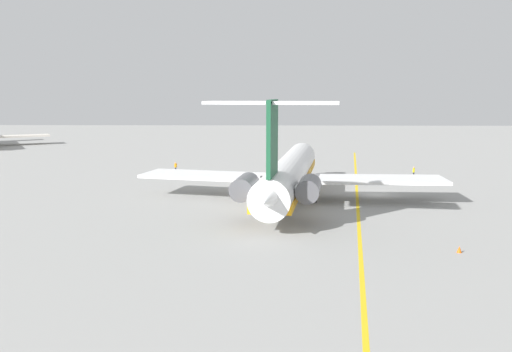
{
  "coord_description": "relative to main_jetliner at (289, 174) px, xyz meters",
  "views": [
    {
      "loc": [
        -71.11,
        13.44,
        12.82
      ],
      "look_at": [
        -3.49,
        15.07,
        2.85
      ],
      "focal_mm": 40.23,
      "sensor_mm": 36.0,
      "label": 1
    }
  ],
  "objects": [
    {
      "name": "ground_crew_near_tail",
      "position": [
        24.11,
        17.27,
        -2.23
      ],
      "size": [
        0.27,
        0.43,
        1.7
      ],
      "rotation": [
        0.0,
        0.0,
        0.05
      ],
      "color": "black",
      "rests_on": "ground"
    },
    {
      "name": "taxiway_centreline",
      "position": [
        1.16,
        -8.29,
        -3.3
      ],
      "size": [
        107.56,
        15.36,
        0.01
      ],
      "primitive_type": "cube",
      "rotation": [
        0.0,
        0.0,
        -0.14
      ],
      "color": "gold",
      "rests_on": "ground"
    },
    {
      "name": "main_jetliner",
      "position": [
        0.0,
        0.0,
        0.0
      ],
      "size": [
        41.6,
        36.85,
        12.12
      ],
      "rotation": [
        0.0,
        0.0,
        -0.14
      ],
      "color": "white",
      "rests_on": "ground"
    },
    {
      "name": "ground_crew_near_nose",
      "position": [
        19.24,
        -19.43,
        -2.22
      ],
      "size": [
        0.28,
        0.37,
        1.71
      ],
      "rotation": [
        0.0,
        0.0,
        0.61
      ],
      "color": "black",
      "rests_on": "ground"
    },
    {
      "name": "safety_cone_nose",
      "position": [
        -21.42,
        -13.06,
        -3.03
      ],
      "size": [
        0.4,
        0.4,
        0.55
      ],
      "primitive_type": "cone",
      "color": "#EA590F",
      "rests_on": "ground"
    },
    {
      "name": "ground",
      "position": [
        4.65,
        -11.23,
        -3.31
      ],
      "size": [
        297.86,
        297.86,
        0.0
      ],
      "primitive_type": "plane",
      "color": "gray"
    }
  ]
}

